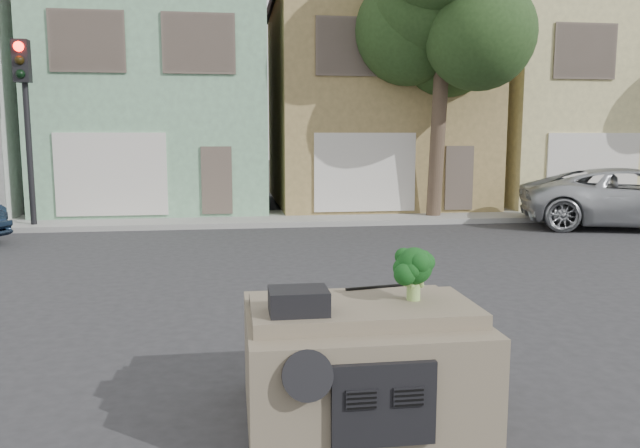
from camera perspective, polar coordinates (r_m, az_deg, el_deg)
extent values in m
plane|color=#303033|center=(8.71, -0.47, -8.98)|extent=(120.00, 120.00, 0.00)
cube|color=gray|center=(18.95, -4.67, 0.51)|extent=(40.00, 3.00, 0.15)
cube|color=#7CAE88|center=(22.91, -14.33, 10.86)|extent=(7.20, 8.20, 7.55)
cube|color=#947E4B|center=(23.35, 4.64, 11.02)|extent=(7.20, 8.20, 7.55)
cube|color=#CCC081|center=(26.04, 21.23, 10.20)|extent=(7.20, 8.20, 7.55)
imported|color=#AAAEB2|center=(19.54, 26.59, -0.31)|extent=(6.57, 4.52, 1.67)
cube|color=black|center=(18.56, -25.20, 7.29)|extent=(0.40, 0.40, 5.10)
cube|color=#25401B|center=(19.13, 10.84, 13.00)|extent=(4.40, 4.00, 8.50)
cube|color=#706450|center=(5.73, 3.59, -12.30)|extent=(2.00, 1.80, 1.12)
cube|color=black|center=(5.11, -1.98, -7.04)|extent=(0.48, 0.38, 0.20)
cube|color=black|center=(5.97, 5.54, -5.73)|extent=(0.69, 0.15, 0.02)
cube|color=#0E3610|center=(5.53, 8.57, -4.48)|extent=(0.54, 0.54, 0.48)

